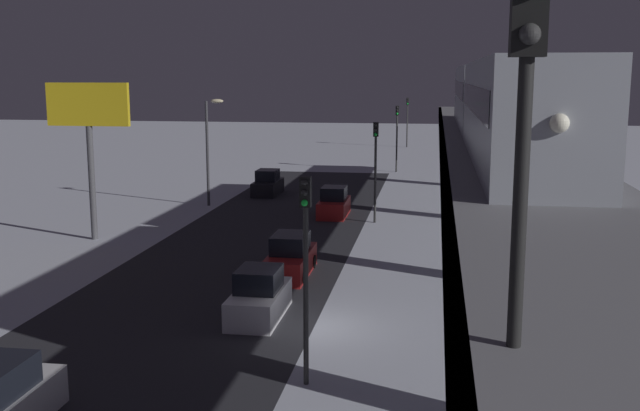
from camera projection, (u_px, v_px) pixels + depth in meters
name	position (u px, v px, depth m)	size (l,w,h in m)	color
ground_plane	(312.00, 327.00, 27.97)	(240.00, 240.00, 0.00)	silver
avenue_asphalt	(173.00, 320.00, 28.79)	(11.00, 89.80, 0.01)	#28282D
elevated_railway	(510.00, 186.00, 25.97)	(5.00, 89.80, 6.40)	slate
subway_train	(496.00, 100.00, 34.36)	(2.94, 36.87, 3.40)	#999EA8
rail_signal	(525.00, 94.00, 7.67)	(0.36, 0.41, 4.00)	black
sedan_red	(290.00, 259.00, 35.17)	(1.91, 4.67, 1.97)	#A51E1E
sedan_black	(268.00, 184.00, 58.95)	(1.80, 4.21, 1.97)	black
sedan_red_2	(334.00, 204.00, 49.97)	(1.80, 4.10, 1.97)	#A51E1E
sedan_white	(259.00, 297.00, 29.01)	(1.80, 4.17, 1.97)	silver
traffic_light_near	(306.00, 250.00, 22.11)	(0.32, 0.44, 6.40)	#2D2D2D
traffic_light_mid	(376.00, 157.00, 47.10)	(0.32, 0.44, 6.40)	#2D2D2D
traffic_light_far	(397.00, 129.00, 72.08)	(0.32, 0.44, 6.40)	#2D2D2D
traffic_light_distant	(407.00, 115.00, 97.06)	(0.32, 0.44, 6.40)	#2D2D2D
commercial_billboard	(89.00, 120.00, 41.81)	(4.80, 0.36, 8.90)	#4C4C51
street_lamp_far	(210.00, 139.00, 53.21)	(1.35, 0.44, 7.65)	#38383D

